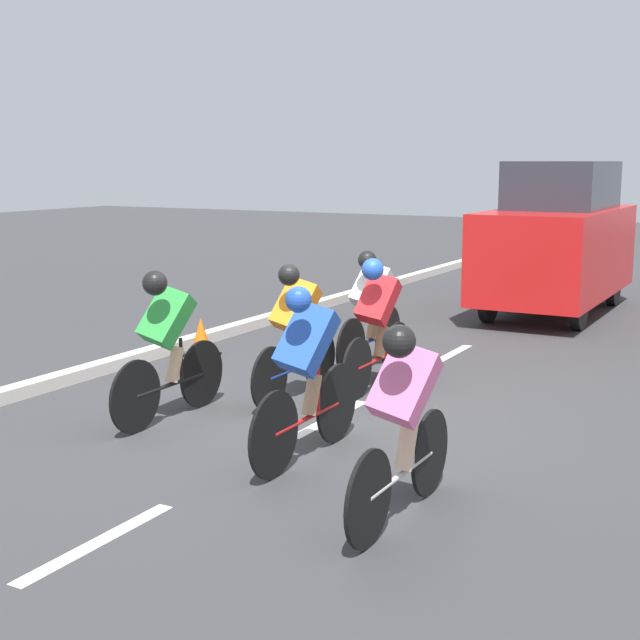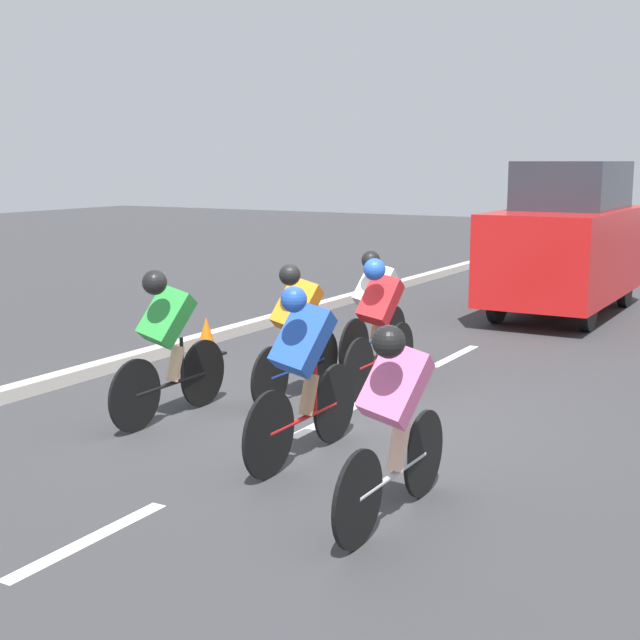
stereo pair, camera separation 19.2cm
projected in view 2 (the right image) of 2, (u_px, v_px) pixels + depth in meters
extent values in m
plane|color=#38383A|center=(333.00, 418.00, 8.55)|extent=(60.00, 60.00, 0.00)
cube|color=white|center=(89.00, 540.00, 5.79)|extent=(0.12, 1.40, 0.01)
cube|color=white|center=(330.00, 418.00, 8.52)|extent=(0.12, 1.40, 0.01)
cube|color=white|center=(455.00, 356.00, 11.24)|extent=(0.12, 1.40, 0.01)
cube|color=beige|center=(85.00, 372.00, 10.09)|extent=(0.20, 25.99, 0.14)
cylinder|color=black|center=(335.00, 403.00, 7.76)|extent=(0.03, 0.70, 0.70)
cylinder|color=black|center=(269.00, 435.00, 6.88)|extent=(0.03, 0.70, 0.70)
cylinder|color=red|center=(304.00, 418.00, 7.32)|extent=(0.04, 1.04, 0.04)
cylinder|color=red|center=(315.00, 388.00, 7.44)|extent=(0.04, 0.04, 0.42)
cylinder|color=green|center=(307.00, 405.00, 7.34)|extent=(0.07, 0.07, 0.16)
cylinder|color=tan|center=(309.00, 395.00, 7.35)|extent=(0.12, 0.23, 0.36)
cube|color=blue|center=(303.00, 339.00, 7.09)|extent=(0.42, 0.47, 0.61)
sphere|color=blue|center=(294.00, 299.00, 6.81)|extent=(0.21, 0.21, 0.21)
cylinder|color=black|center=(400.00, 351.00, 10.01)|extent=(0.03, 0.65, 0.65)
cylinder|color=black|center=(359.00, 369.00, 9.15)|extent=(0.03, 0.65, 0.65)
cylinder|color=red|center=(380.00, 360.00, 9.58)|extent=(0.04, 1.01, 0.04)
cylinder|color=red|center=(388.00, 338.00, 9.69)|extent=(0.04, 0.04, 0.42)
cylinder|color=green|center=(383.00, 350.00, 9.60)|extent=(0.07, 0.07, 0.16)
cylinder|color=#9E704C|center=(384.00, 342.00, 9.61)|extent=(0.12, 0.23, 0.36)
cube|color=red|center=(380.00, 300.00, 9.35)|extent=(0.40, 0.45, 0.57)
sphere|color=blue|center=(374.00, 269.00, 9.09)|extent=(0.23, 0.23, 0.23)
cylinder|color=black|center=(322.00, 359.00, 9.63)|extent=(0.03, 0.64, 0.64)
cylinder|color=black|center=(270.00, 379.00, 8.75)|extent=(0.03, 0.64, 0.64)
cylinder|color=navy|center=(298.00, 368.00, 9.19)|extent=(0.04, 1.03, 0.04)
cylinder|color=navy|center=(306.00, 345.00, 9.31)|extent=(0.04, 0.04, 0.42)
cylinder|color=#1999D8|center=(300.00, 358.00, 9.22)|extent=(0.07, 0.07, 0.16)
cylinder|color=#DBAD84|center=(301.00, 350.00, 9.23)|extent=(0.12, 0.23, 0.36)
cube|color=orange|center=(297.00, 306.00, 8.96)|extent=(0.43, 0.46, 0.59)
sphere|color=black|center=(290.00, 275.00, 8.68)|extent=(0.21, 0.21, 0.21)
cylinder|color=black|center=(424.00, 453.00, 6.51)|extent=(0.03, 0.65, 0.65)
cylinder|color=black|center=(358.00, 499.00, 5.63)|extent=(0.03, 0.65, 0.65)
cylinder|color=#B7B7BC|center=(393.00, 475.00, 6.07)|extent=(0.04, 1.04, 0.04)
cylinder|color=#B7B7BC|center=(405.00, 438.00, 6.19)|extent=(0.04, 0.04, 0.42)
cylinder|color=yellow|center=(397.00, 459.00, 6.09)|extent=(0.07, 0.07, 0.16)
cylinder|color=beige|center=(399.00, 446.00, 6.10)|extent=(0.12, 0.23, 0.36)
cube|color=pink|center=(395.00, 385.00, 5.84)|extent=(0.42, 0.45, 0.57)
sphere|color=black|center=(389.00, 342.00, 5.57)|extent=(0.21, 0.21, 0.21)
cylinder|color=black|center=(203.00, 373.00, 8.91)|extent=(0.03, 0.68, 0.68)
cylinder|color=black|center=(135.00, 396.00, 8.06)|extent=(0.03, 0.68, 0.68)
cylinder|color=black|center=(171.00, 384.00, 8.48)|extent=(0.04, 1.00, 0.04)
cylinder|color=black|center=(182.00, 359.00, 8.60)|extent=(0.04, 0.04, 0.42)
cylinder|color=#1999D8|center=(174.00, 373.00, 8.51)|extent=(0.07, 0.07, 0.16)
cylinder|color=#DBAD84|center=(175.00, 364.00, 8.52)|extent=(0.12, 0.23, 0.36)
cube|color=green|center=(167.00, 317.00, 8.25)|extent=(0.43, 0.46, 0.59)
sphere|color=black|center=(155.00, 283.00, 7.97)|extent=(0.23, 0.23, 0.23)
cylinder|color=black|center=(393.00, 334.00, 10.90)|extent=(0.03, 0.69, 0.69)
cylinder|color=black|center=(354.00, 349.00, 10.04)|extent=(0.03, 0.69, 0.69)
cylinder|color=navy|center=(374.00, 341.00, 10.47)|extent=(0.04, 1.01, 0.04)
cylinder|color=navy|center=(381.00, 321.00, 10.58)|extent=(0.04, 0.04, 0.42)
cylinder|color=yellow|center=(376.00, 332.00, 10.49)|extent=(0.07, 0.07, 0.16)
cylinder|color=#9E704C|center=(377.00, 325.00, 10.50)|extent=(0.12, 0.23, 0.36)
cube|color=white|center=(375.00, 287.00, 10.24)|extent=(0.42, 0.45, 0.57)
sphere|color=black|center=(371.00, 260.00, 9.97)|extent=(0.21, 0.21, 0.21)
cylinder|color=black|center=(588.00, 309.00, 12.82)|extent=(0.14, 0.64, 0.64)
cylinder|color=black|center=(497.00, 302.00, 13.49)|extent=(0.14, 0.64, 0.64)
cylinder|color=black|center=(625.00, 288.00, 14.99)|extent=(0.14, 0.64, 0.64)
cylinder|color=black|center=(545.00, 282.00, 15.66)|extent=(0.14, 0.64, 0.64)
cube|color=red|center=(566.00, 252.00, 14.12)|extent=(1.70, 4.10, 1.36)
cube|color=#2D333D|center=(573.00, 185.00, 14.11)|extent=(1.39, 2.26, 0.75)
cube|color=black|center=(207.00, 354.00, 11.30)|extent=(0.36, 0.36, 0.03)
cone|color=orange|center=(206.00, 335.00, 11.26)|extent=(0.28, 0.28, 0.46)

